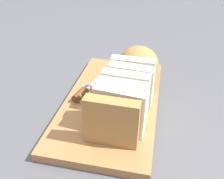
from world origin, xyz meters
TOP-DOWN VIEW (x-y plane):
  - ground_plane at (0.00, 0.00)m, footprint 3.00×3.00m
  - cutting_board at (0.00, 0.00)m, footprint 0.47×0.27m
  - bread_loaf at (-0.01, 0.05)m, footprint 0.35×0.13m
  - bread_knife at (-0.03, -0.08)m, footprint 0.29×0.08m
  - crumb_near_knife at (-0.08, 0.02)m, footprint 0.01×0.01m
  - crumb_near_loaf at (-0.03, -0.06)m, footprint 0.01×0.01m

SIDE VIEW (x-z plane):
  - ground_plane at x=0.00m, z-range 0.00..0.00m
  - cutting_board at x=0.00m, z-range 0.00..0.02m
  - crumb_near_knife at x=-0.08m, z-range 0.02..0.03m
  - crumb_near_loaf at x=-0.03m, z-range 0.02..0.03m
  - bread_knife at x=-0.03m, z-range 0.02..0.04m
  - bread_loaf at x=-0.01m, z-range 0.02..0.13m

